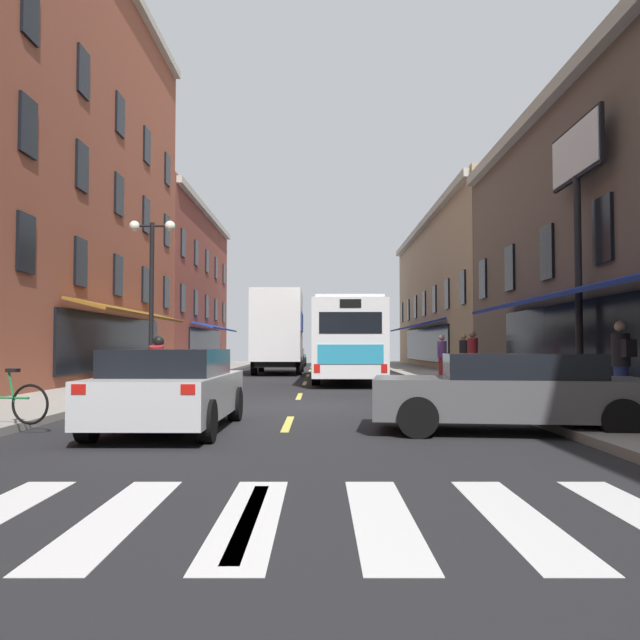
# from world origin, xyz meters

# --- Properties ---
(ground_plane) EXTENTS (34.80, 80.00, 0.10)m
(ground_plane) POSITION_xyz_m (0.00, 0.00, -0.05)
(ground_plane) COLOR black
(lane_centre_dashes) EXTENTS (0.14, 73.90, 0.01)m
(lane_centre_dashes) POSITION_xyz_m (0.00, -0.25, 0.00)
(lane_centre_dashes) COLOR #DBCC4C
(lane_centre_dashes) RESTS_ON ground
(crosswalk_near) EXTENTS (7.10, 2.80, 0.01)m
(crosswalk_near) POSITION_xyz_m (0.00, -10.00, 0.00)
(crosswalk_near) COLOR silver
(crosswalk_near) RESTS_ON ground
(sidewalk_left) EXTENTS (3.00, 80.00, 0.14)m
(sidewalk_left) POSITION_xyz_m (-5.90, 0.00, 0.07)
(sidewalk_left) COLOR gray
(sidewalk_left) RESTS_ON ground
(sidewalk_right) EXTENTS (3.00, 80.00, 0.14)m
(sidewalk_right) POSITION_xyz_m (5.90, 0.00, 0.07)
(sidewalk_right) COLOR gray
(sidewalk_right) RESTS_ON ground
(billboard_sign) EXTENTS (0.40, 3.06, 6.89)m
(billboard_sign) POSITION_xyz_m (7.05, 0.75, 5.42)
(billboard_sign) COLOR black
(billboard_sign) RESTS_ON sidewalk_right
(transit_bus) EXTENTS (2.76, 11.64, 3.18)m
(transit_bus) POSITION_xyz_m (1.66, 11.58, 1.67)
(transit_bus) COLOR silver
(transit_bus) RESTS_ON ground
(box_truck) EXTENTS (2.52, 7.14, 4.16)m
(box_truck) POSITION_xyz_m (-1.54, 17.93, 2.13)
(box_truck) COLOR #B21E19
(box_truck) RESTS_ON ground
(sedan_near) EXTENTS (1.98, 4.28, 1.27)m
(sedan_near) POSITION_xyz_m (-1.39, 30.05, 0.66)
(sedan_near) COLOR #144723
(sedan_near) RESTS_ON ground
(sedan_mid) EXTENTS (4.61, 2.43, 1.29)m
(sedan_mid) POSITION_xyz_m (3.74, -4.67, 0.67)
(sedan_mid) COLOR #515154
(sedan_mid) RESTS_ON ground
(sedan_far) EXTENTS (2.02, 4.28, 1.36)m
(sedan_far) POSITION_xyz_m (-1.93, -4.47, 0.70)
(sedan_far) COLOR silver
(sedan_far) RESTS_ON ground
(motorcycle_rider) EXTENTS (0.62, 2.07, 1.66)m
(motorcycle_rider) POSITION_xyz_m (-3.15, -0.39, 0.71)
(motorcycle_rider) COLOR black
(motorcycle_rider) RESTS_ON ground
(bicycle_near) EXTENTS (1.70, 0.49, 0.91)m
(bicycle_near) POSITION_xyz_m (-4.65, -4.71, 0.50)
(bicycle_near) COLOR black
(bicycle_near) RESTS_ON sidewalk_left
(pedestrian_near) EXTENTS (0.38, 0.52, 1.79)m
(pedestrian_near) POSITION_xyz_m (6.70, -2.25, 1.09)
(pedestrian_near) COLOR navy
(pedestrian_near) RESTS_ON sidewalk_right
(pedestrian_mid) EXTENTS (0.36, 0.36, 1.72)m
(pedestrian_mid) POSITION_xyz_m (5.41, 10.25, 1.03)
(pedestrian_mid) COLOR maroon
(pedestrian_mid) RESTS_ON sidewalk_right
(pedestrian_far) EXTENTS (0.36, 0.36, 1.78)m
(pedestrian_far) POSITION_xyz_m (6.40, 10.86, 1.06)
(pedestrian_far) COLOR navy
(pedestrian_far) RESTS_ON sidewalk_right
(pedestrian_rear) EXTENTS (0.36, 0.36, 1.81)m
(pedestrian_rear) POSITION_xyz_m (5.87, 7.04, 1.08)
(pedestrian_rear) COLOR navy
(pedestrian_rear) RESTS_ON sidewalk_right
(street_lamp_twin) EXTENTS (1.42, 0.32, 5.15)m
(street_lamp_twin) POSITION_xyz_m (-4.60, 4.50, 3.00)
(street_lamp_twin) COLOR black
(street_lamp_twin) RESTS_ON sidewalk_left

